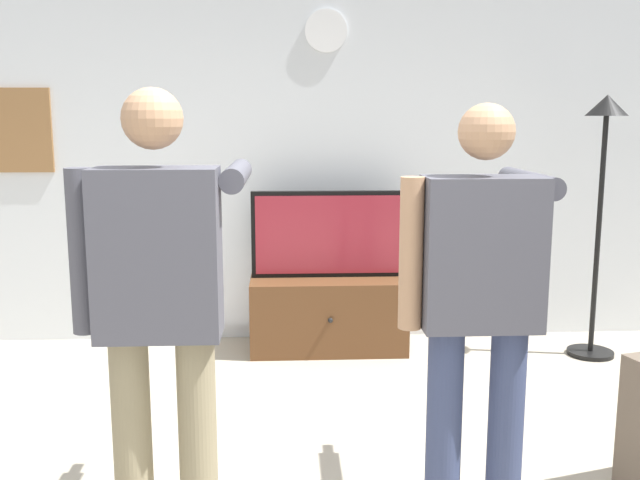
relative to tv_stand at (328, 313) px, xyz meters
The scene contains 8 objects.
back_wall 1.15m from the tv_stand, 117.49° to the left, with size 6.40×0.10×2.70m, color silver.
tv_stand is the anchor object (origin of this frame).
television 0.58m from the tv_stand, 90.00° to the left, with size 1.09×0.07×0.62m.
wall_clock 2.03m from the tv_stand, 90.00° to the left, with size 0.30×0.30×0.03m, color white.
framed_picture 2.64m from the tv_stand, behind, with size 0.58×0.04×0.60m, color olive.
floor_lamp 2.14m from the tv_stand, ahead, with size 0.32×0.32×1.82m.
person_standing_nearer_lamp 2.71m from the tv_stand, 106.72° to the right, with size 0.61×0.78×1.77m.
person_standing_nearer_couch 2.49m from the tv_stand, 79.40° to the right, with size 0.63×0.78×1.72m.
Camera 1 is at (-0.12, -2.36, 1.67)m, focal length 39.79 mm.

